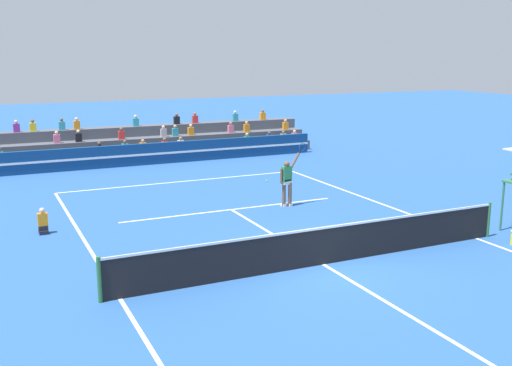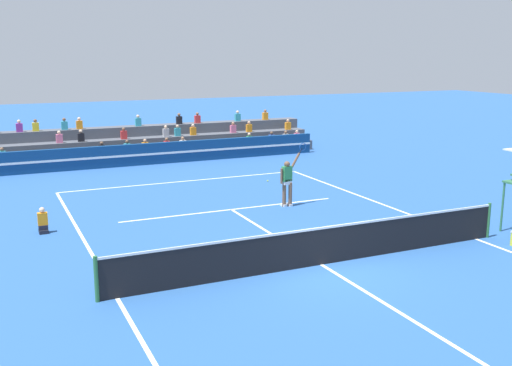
{
  "view_description": "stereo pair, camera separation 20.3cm",
  "coord_description": "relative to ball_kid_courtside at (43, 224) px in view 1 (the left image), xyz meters",
  "views": [
    {
      "loc": [
        -8.16,
        -13.13,
        5.58
      ],
      "look_at": [
        0.62,
        5.62,
        1.1
      ],
      "focal_mm": 42.0,
      "sensor_mm": 36.0,
      "label": 1
    },
    {
      "loc": [
        -7.97,
        -13.21,
        5.58
      ],
      "look_at": [
        0.62,
        5.62,
        1.1
      ],
      "focal_mm": 42.0,
      "sensor_mm": 36.0,
      "label": 2
    }
  ],
  "objects": [
    {
      "name": "tennis_net",
      "position": [
        6.54,
        -6.2,
        0.21
      ],
      "size": [
        12.0,
        0.1,
        1.1
      ],
      "color": "#2D6B38",
      "rests_on": "ground"
    },
    {
      "name": "ground_plane",
      "position": [
        6.54,
        -6.2,
        -0.33
      ],
      "size": [
        120.0,
        120.0,
        0.0
      ],
      "primitive_type": "plane",
      "color": "#285699"
    },
    {
      "name": "tennis_player",
      "position": [
        8.63,
        -0.18,
        0.65
      ],
      "size": [
        1.2,
        0.32,
        2.4
      ],
      "color": "brown",
      "rests_on": "ground"
    },
    {
      "name": "bleacher_stand",
      "position": [
        6.55,
        12.97,
        0.32
      ],
      "size": [
        19.38,
        2.85,
        2.28
      ],
      "color": "#4C515B",
      "rests_on": "ground"
    },
    {
      "name": "ball_kid_courtside",
      "position": [
        0.0,
        0.0,
        0.0
      ],
      "size": [
        0.3,
        0.36,
        0.84
      ],
      "color": "black",
      "rests_on": "ground"
    },
    {
      "name": "sponsor_banner_wall",
      "position": [
        6.54,
        10.44,
        0.22
      ],
      "size": [
        18.0,
        0.26,
        1.1
      ],
      "color": "navy",
      "rests_on": "ground"
    },
    {
      "name": "tennis_ball",
      "position": [
        9.88,
        4.12,
        -0.3
      ],
      "size": [
        0.07,
        0.07,
        0.07
      ],
      "primitive_type": "sphere",
      "color": "#C6DB33",
      "rests_on": "ground"
    },
    {
      "name": "court_lines",
      "position": [
        6.54,
        -6.2,
        -0.33
      ],
      "size": [
        11.1,
        23.9,
        0.01
      ],
      "color": "white",
      "rests_on": "ground"
    }
  ]
}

